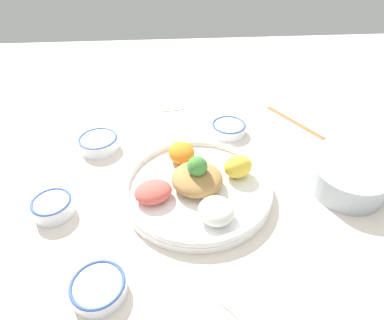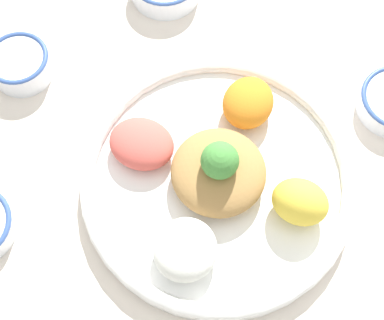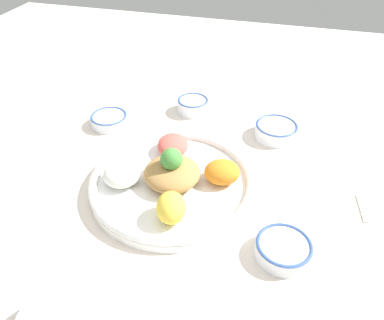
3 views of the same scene
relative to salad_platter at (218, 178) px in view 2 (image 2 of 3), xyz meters
name	(u,v)px [view 2 (image 2 of 3)]	position (x,y,z in m)	size (l,w,h in m)	color
ground_plane	(207,186)	(-0.01, -0.01, -0.03)	(2.40, 2.40, 0.00)	silver
salad_platter	(218,178)	(0.00, 0.00, 0.00)	(0.38, 0.38, 0.11)	white
rice_bowl_blue	(20,64)	(-0.34, -0.04, 0.00)	(0.09, 0.09, 0.04)	white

